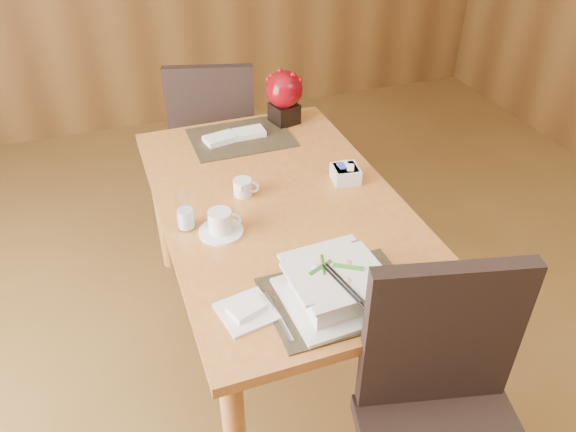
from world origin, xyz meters
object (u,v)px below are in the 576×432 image
object	(u,v)px
coffee_cup	(220,224)
bread_plate	(247,312)
water_glass	(185,211)
near_chair	(446,415)
creamer_jug	(243,187)
berry_decor	(284,94)
soup_setting	(334,286)
sugar_caddy	(345,174)
dining_table	(281,223)
far_chair	(215,135)

from	to	relation	value
coffee_cup	bread_plate	size ratio (longest dim) A/B	1.02
water_glass	near_chair	bearing A→B (deg)	-58.53
creamer_jug	berry_decor	distance (m)	0.65
soup_setting	water_glass	distance (m)	0.62
bread_plate	near_chair	xyz separation A→B (m)	(0.46, -0.41, -0.18)
creamer_jug	bread_plate	xyz separation A→B (m)	(-0.17, -0.62, -0.03)
creamer_jug	near_chair	xyz separation A→B (m)	(0.29, -1.02, -0.21)
water_glass	sugar_caddy	world-z (taller)	water_glass
soup_setting	bread_plate	xyz separation A→B (m)	(-0.26, 0.04, -0.06)
sugar_caddy	soup_setting	bearing A→B (deg)	-117.49
sugar_caddy	creamer_jug	bearing A→B (deg)	174.18
dining_table	berry_decor	size ratio (longest dim) A/B	5.88
creamer_jug	sugar_caddy	distance (m)	0.42
water_glass	near_chair	xyz separation A→B (m)	(0.54, -0.89, -0.25)
far_chair	water_glass	bearing A→B (deg)	87.57
near_chair	far_chair	size ratio (longest dim) A/B	1.05
coffee_cup	bread_plate	distance (m)	0.41
creamer_jug	sugar_caddy	xyz separation A→B (m)	(0.42, -0.04, -0.00)
coffee_cup	creamer_jug	bearing A→B (deg)	55.85
coffee_cup	near_chair	xyz separation A→B (m)	(0.43, -0.82, -0.21)
dining_table	soup_setting	xyz separation A→B (m)	(-0.02, -0.56, 0.16)
far_chair	berry_decor	bearing A→B (deg)	141.91
berry_decor	dining_table	bearing A→B (deg)	-110.73
soup_setting	creamer_jug	bearing A→B (deg)	95.57
creamer_jug	near_chair	bearing A→B (deg)	-50.25
berry_decor	near_chair	xyz separation A→B (m)	(-0.07, -1.56, -0.32)
soup_setting	sugar_caddy	distance (m)	0.69
coffee_cup	water_glass	size ratio (longest dim) A/B	1.10
berry_decor	far_chair	world-z (taller)	berry_decor
creamer_jug	far_chair	world-z (taller)	far_chair
soup_setting	far_chair	world-z (taller)	far_chair
dining_table	near_chair	world-z (taller)	near_chair
dining_table	sugar_caddy	xyz separation A→B (m)	(0.30, 0.06, 0.13)
coffee_cup	far_chair	distance (m)	1.16
dining_table	berry_decor	distance (m)	0.72
dining_table	berry_decor	xyz separation A→B (m)	(0.24, 0.63, 0.24)
coffee_cup	berry_decor	world-z (taller)	berry_decor
creamer_jug	sugar_caddy	bearing A→B (deg)	17.97
soup_setting	coffee_cup	size ratio (longest dim) A/B	1.98
water_glass	bread_plate	bearing A→B (deg)	-80.23
water_glass	bread_plate	world-z (taller)	water_glass
dining_table	far_chair	size ratio (longest dim) A/B	1.53
dining_table	sugar_caddy	size ratio (longest dim) A/B	14.30
coffee_cup	bread_plate	bearing A→B (deg)	-93.68
soup_setting	far_chair	xyz separation A→B (m)	(-0.01, 1.56, -0.26)
berry_decor	bread_plate	size ratio (longest dim) A/B	1.65
soup_setting	berry_decor	xyz separation A→B (m)	(0.26, 1.19, 0.08)
dining_table	creamer_jug	bearing A→B (deg)	140.45
soup_setting	near_chair	xyz separation A→B (m)	(0.20, -0.37, -0.23)
soup_setting	bread_plate	world-z (taller)	soup_setting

